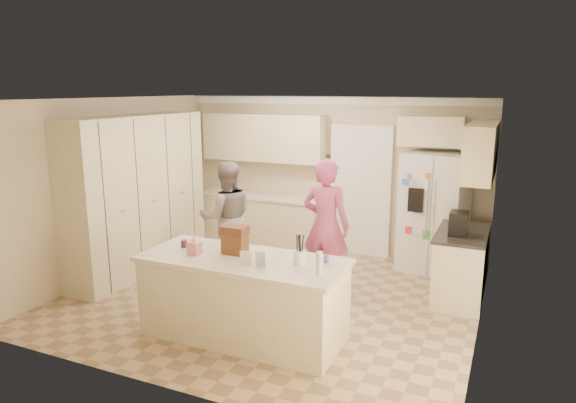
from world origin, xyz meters
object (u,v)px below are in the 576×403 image
at_px(refrigerator, 434,213).
at_px(teen_girl, 326,225).
at_px(dollhouse_body, 235,244).
at_px(island_base, 243,299).
at_px(utensil_crock, 299,258).
at_px(coffee_maker, 459,223).
at_px(tissue_box, 195,248).
at_px(teen_boy, 227,218).

distance_m(refrigerator, teen_girl, 1.85).
bearing_deg(refrigerator, dollhouse_body, -109.40).
height_order(refrigerator, island_base, refrigerator).
bearing_deg(island_base, utensil_crock, 4.40).
distance_m(coffee_maker, tissue_box, 3.28).
height_order(dollhouse_body, teen_girl, teen_girl).
bearing_deg(tissue_box, coffee_maker, 37.57).
bearing_deg(coffee_maker, dollhouse_body, -140.71).
height_order(tissue_box, teen_boy, teen_boy).
xyz_separation_m(coffee_maker, utensil_crock, (-1.40, -1.85, -0.07)).
height_order(utensil_crock, teen_girl, teen_girl).
height_order(island_base, utensil_crock, utensil_crock).
xyz_separation_m(coffee_maker, island_base, (-2.05, -1.90, -0.63)).
distance_m(refrigerator, coffee_maker, 1.26).
relative_size(coffee_maker, teen_girl, 0.16).
xyz_separation_m(utensil_crock, tissue_box, (-1.20, -0.15, -0.00)).
xyz_separation_m(refrigerator, coffee_maker, (0.46, -1.15, 0.17)).
bearing_deg(teen_girl, island_base, 80.93).
relative_size(utensil_crock, dollhouse_body, 0.58).
xyz_separation_m(teen_boy, teen_girl, (1.59, -0.06, 0.07)).
height_order(teen_boy, teen_girl, teen_girl).
bearing_deg(tissue_box, teen_boy, 110.17).
xyz_separation_m(tissue_box, dollhouse_body, (0.40, 0.20, 0.04)).
distance_m(island_base, teen_boy, 2.16).
distance_m(utensil_crock, teen_boy, 2.52).
distance_m(utensil_crock, tissue_box, 1.21).
bearing_deg(tissue_box, teen_girl, 62.76).
bearing_deg(teen_boy, coffee_maker, 144.95).
height_order(island_base, dollhouse_body, dollhouse_body).
relative_size(island_base, tissue_box, 15.71).
relative_size(teen_boy, teen_girl, 0.92).
xyz_separation_m(utensil_crock, teen_girl, (-0.29, 1.62, -0.09)).
bearing_deg(refrigerator, teen_girl, -120.49).
bearing_deg(coffee_maker, refrigerator, 111.82).
bearing_deg(refrigerator, teen_boy, -143.79).
bearing_deg(teen_girl, utensil_crock, 103.23).
relative_size(refrigerator, dollhouse_body, 6.92).
height_order(coffee_maker, teen_boy, teen_boy).
bearing_deg(dollhouse_body, tissue_box, -153.43).
distance_m(coffee_maker, dollhouse_body, 2.84).
bearing_deg(utensil_crock, teen_boy, 138.05).
relative_size(refrigerator, coffee_maker, 6.00).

